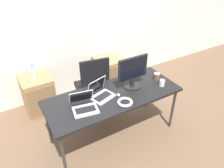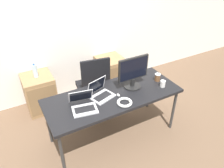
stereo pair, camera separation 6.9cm
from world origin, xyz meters
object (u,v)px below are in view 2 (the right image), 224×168
at_px(cabinet_left, 40,93).
at_px(cable_coil, 125,102).
at_px(cabinet_right, 111,73).
at_px(monitor, 133,73).
at_px(coffee_cup_brown, 157,77).
at_px(office_chair, 94,91).
at_px(water_bottle, 35,71).
at_px(laptop_right, 101,93).
at_px(coffee_cup_white, 163,84).
at_px(mouse, 118,95).
at_px(laptop_left, 83,105).

height_order(cabinet_left, cable_coil, cable_coil).
xyz_separation_m(cabinet_right, monitor, (-0.25, -1.11, 0.65)).
xyz_separation_m(coffee_cup_brown, cable_coil, (-0.71, -0.24, -0.04)).
distance_m(office_chair, cable_coil, 0.98).
distance_m(cabinet_left, water_bottle, 0.43).
bearing_deg(coffee_cup_brown, cable_coil, -161.45).
height_order(cabinet_left, coffee_cup_brown, coffee_cup_brown).
bearing_deg(laptop_right, cabinet_left, 119.50).
distance_m(laptop_right, coffee_cup_white, 0.89).
bearing_deg(water_bottle, cable_coil, -59.68).
xyz_separation_m(cabinet_left, monitor, (1.11, -1.11, 0.65)).
bearing_deg(office_chair, water_bottle, 148.32).
relative_size(laptop_right, coffee_cup_brown, 3.17).
bearing_deg(coffee_cup_white, office_chair, 130.15).
xyz_separation_m(laptop_right, mouse, (0.20, -0.12, -0.03)).
height_order(laptop_left, mouse, laptop_left).
bearing_deg(coffee_cup_brown, water_bottle, 142.88).
height_order(water_bottle, coffee_cup_brown, water_bottle).
height_order(office_chair, laptop_left, office_chair).
bearing_deg(monitor, coffee_cup_brown, -5.21).
bearing_deg(cabinet_right, mouse, -113.97).
bearing_deg(monitor, cabinet_right, 77.20).
height_order(office_chair, cable_coil, office_chair).
bearing_deg(cable_coil, laptop_right, 123.43).
bearing_deg(office_chair, coffee_cup_white, -49.85).
relative_size(mouse, coffee_cup_brown, 0.52).
relative_size(cabinet_left, water_bottle, 2.74).
bearing_deg(cabinet_left, laptop_left, -75.15).
distance_m(water_bottle, laptop_left, 1.27).
bearing_deg(cabinet_right, cable_coil, -111.61).
xyz_separation_m(water_bottle, laptop_right, (0.62, -1.10, 0.04)).
bearing_deg(mouse, coffee_cup_brown, 5.04).
bearing_deg(monitor, laptop_left, -172.05).
height_order(cabinet_left, monitor, monitor).
xyz_separation_m(cabinet_left, cabinet_right, (1.37, 0.00, 0.00)).
relative_size(water_bottle, monitor, 0.51).
bearing_deg(monitor, cabinet_left, 134.94).
bearing_deg(mouse, office_chair, 93.26).
height_order(cabinet_right, laptop_left, laptop_left).
bearing_deg(office_chair, coffee_cup_brown, -42.12).
bearing_deg(office_chair, cabinet_left, 148.44).
height_order(water_bottle, laptop_right, laptop_right).
bearing_deg(laptop_left, coffee_cup_brown, 3.44).
bearing_deg(laptop_right, water_bottle, 119.45).
bearing_deg(laptop_left, laptop_right, 23.25).
height_order(laptop_right, mouse, laptop_right).
height_order(office_chair, cabinet_right, office_chair).
bearing_deg(laptop_left, office_chair, 58.28).
height_order(cabinet_left, water_bottle, water_bottle).
bearing_deg(laptop_left, cabinet_left, 104.85).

